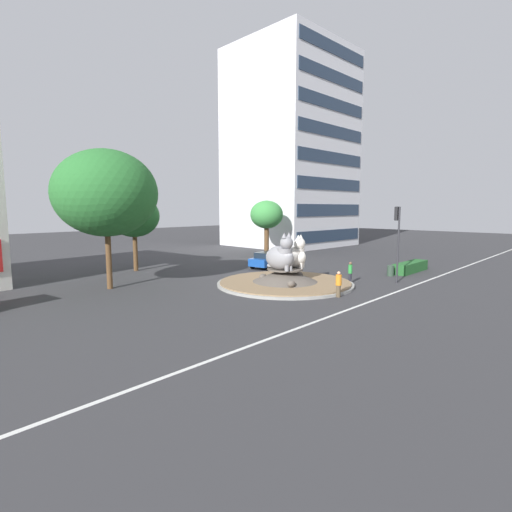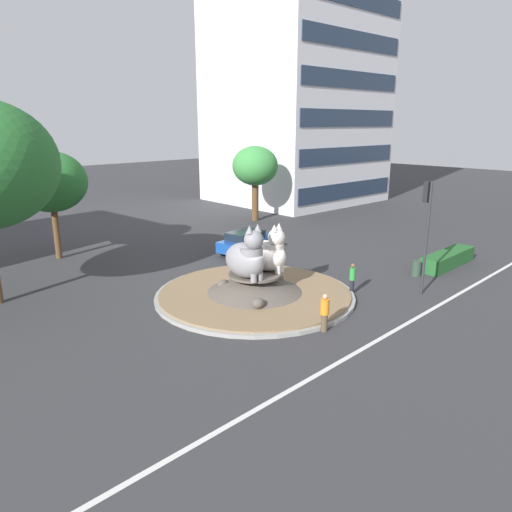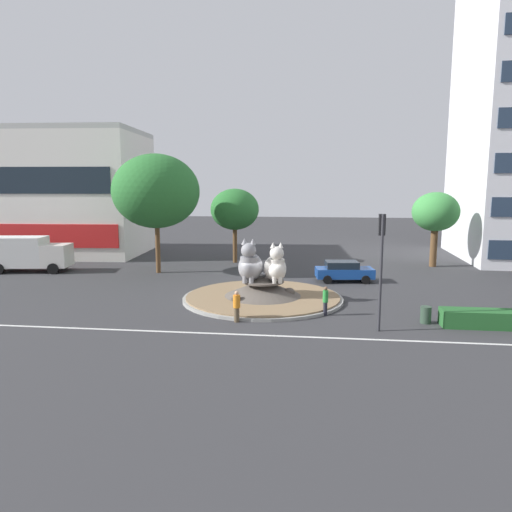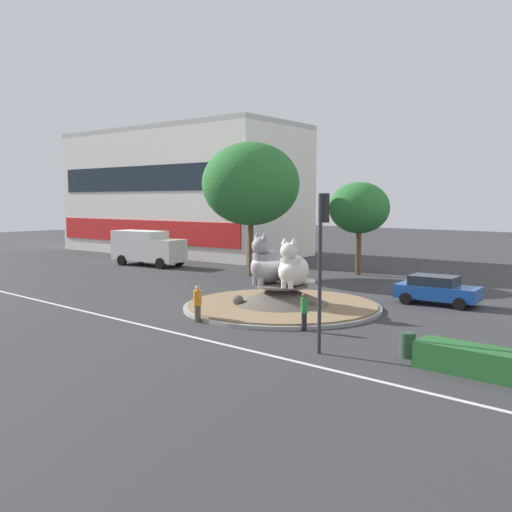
{
  "view_description": "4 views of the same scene",
  "coord_description": "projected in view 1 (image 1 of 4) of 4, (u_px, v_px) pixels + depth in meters",
  "views": [
    {
      "loc": [
        -22.74,
        -18.24,
        5.74
      ],
      "look_at": [
        -3.07,
        0.12,
        2.44
      ],
      "focal_mm": 27.6,
      "sensor_mm": 36.0,
      "label": 1
    },
    {
      "loc": [
        -16.13,
        -16.49,
        8.63
      ],
      "look_at": [
        -0.44,
        -0.54,
        2.36
      ],
      "focal_mm": 33.5,
      "sensor_mm": 36.0,
      "label": 2
    },
    {
      "loc": [
        3.08,
        -29.0,
        7.21
      ],
      "look_at": [
        -0.64,
        1.66,
        2.55
      ],
      "focal_mm": 32.85,
      "sensor_mm": 36.0,
      "label": 3
    },
    {
      "loc": [
        18.25,
        -22.56,
        5.61
      ],
      "look_at": [
        -2.54,
        0.83,
        2.51
      ],
      "focal_mm": 39.88,
      "sensor_mm": 36.0,
      "label": 4
    }
  ],
  "objects": [
    {
      "name": "ground_plane",
      "position": [
        285.0,
        285.0,
        29.55
      ],
      "size": [
        160.0,
        160.0,
        0.0
      ],
      "primitive_type": "plane",
      "color": "#333335"
    },
    {
      "name": "broadleaf_tree_behind_island",
      "position": [
        267.0,
        215.0,
        48.61
      ],
      "size": [
        4.06,
        4.06,
        6.65
      ],
      "color": "brown",
      "rests_on": "ground"
    },
    {
      "name": "sedan_on_far_lane",
      "position": [
        269.0,
        259.0,
        37.76
      ],
      "size": [
        4.47,
        2.48,
        1.56
      ],
      "rotation": [
        0.0,
        0.0,
        0.12
      ],
      "color": "#19479E",
      "rests_on": "ground"
    },
    {
      "name": "roundabout_island",
      "position": [
        285.0,
        279.0,
        29.5
      ],
      "size": [
        10.19,
        10.19,
        1.25
      ],
      "color": "gray",
      "rests_on": "ground"
    },
    {
      "name": "cat_statue_grey",
      "position": [
        281.0,
        256.0,
        28.56
      ],
      "size": [
        1.81,
        2.74,
        2.75
      ],
      "rotation": [
        0.0,
        0.0,
        -1.61
      ],
      "color": "gray",
      "rests_on": "roundabout_island"
    },
    {
      "name": "third_tree_left",
      "position": [
        106.0,
        193.0,
        27.31
      ],
      "size": [
        7.1,
        7.1,
        9.78
      ],
      "color": "brown",
      "rests_on": "ground"
    },
    {
      "name": "cat_statue_white",
      "position": [
        294.0,
        255.0,
        29.77
      ],
      "size": [
        1.89,
        2.81,
        2.52
      ],
      "rotation": [
        0.0,
        0.0,
        -1.32
      ],
      "color": "silver",
      "rests_on": "roundabout_island"
    },
    {
      "name": "pedestrian_green_shirt",
      "position": [
        350.0,
        272.0,
        30.04
      ],
      "size": [
        0.3,
        0.3,
        1.65
      ],
      "rotation": [
        0.0,
        0.0,
        2.2
      ],
      "color": "black",
      "rests_on": "ground"
    },
    {
      "name": "lane_centreline",
      "position": [
        375.0,
        300.0,
        24.67
      ],
      "size": [
        112.0,
        0.2,
        0.01
      ],
      "primitive_type": "cube",
      "color": "silver",
      "rests_on": "ground"
    },
    {
      "name": "second_tree_near_tower",
      "position": [
        134.0,
        216.0,
        35.54
      ],
      "size": [
        4.51,
        4.51,
        6.94
      ],
      "color": "brown",
      "rests_on": "ground"
    },
    {
      "name": "office_tower",
      "position": [
        291.0,
        150.0,
        59.85
      ],
      "size": [
        16.45,
        15.68,
        28.97
      ],
      "rotation": [
        0.0,
        0.0,
        -0.04
      ],
      "color": "silver",
      "rests_on": "ground"
    },
    {
      "name": "clipped_hedge_strip",
      "position": [
        410.0,
        267.0,
        35.37
      ],
      "size": [
        5.13,
        1.2,
        0.9
      ],
      "primitive_type": "cube",
      "color": "#235B28",
      "rests_on": "ground"
    },
    {
      "name": "litter_bin",
      "position": [
        390.0,
        271.0,
        33.31
      ],
      "size": [
        0.56,
        0.56,
        0.9
      ],
      "color": "#2D4233",
      "rests_on": "ground"
    },
    {
      "name": "pedestrian_orange_shirt",
      "position": [
        339.0,
        284.0,
        25.36
      ],
      "size": [
        0.38,
        0.38,
        1.69
      ],
      "rotation": [
        0.0,
        0.0,
        5.71
      ],
      "color": "brown",
      "rests_on": "ground"
    },
    {
      "name": "traffic_light_mast",
      "position": [
        397.0,
        231.0,
        29.88
      ],
      "size": [
        0.33,
        0.46,
        5.84
      ],
      "rotation": [
        0.0,
        0.0,
        1.6
      ],
      "color": "#2D2D33",
      "rests_on": "ground"
    }
  ]
}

